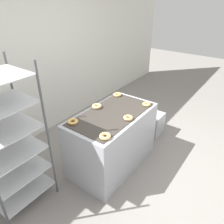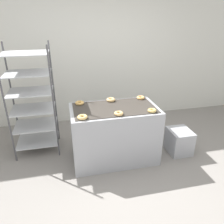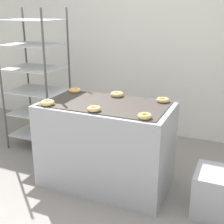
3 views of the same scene
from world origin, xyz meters
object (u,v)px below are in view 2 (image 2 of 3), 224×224
object	(u,v)px
fryer_machine	(114,134)
donut_far_left	(80,103)
donut_far_right	(141,98)
donut_near_center	(119,113)
baking_rack_cart	(32,101)
donut_near_left	(82,117)
glaze_bin	(179,141)
donut_near_right	(152,110)
donut_far_center	(111,100)

from	to	relation	value
fryer_machine	donut_far_left	size ratio (longest dim) A/B	9.65
donut_far_right	donut_near_center	bearing A→B (deg)	-134.13
baking_rack_cart	donut_near_center	distance (m)	1.38
donut_near_left	donut_far_right	xyz separation A→B (m)	(0.96, 0.51, -0.00)
glaze_bin	donut_far_left	world-z (taller)	donut_far_left
donut_near_left	donut_near_center	bearing A→B (deg)	0.99
baking_rack_cart	glaze_bin	distance (m)	2.39
donut_near_center	donut_near_right	world-z (taller)	donut_near_center
baking_rack_cart	donut_far_center	world-z (taller)	baking_rack_cart
donut_near_right	donut_far_center	distance (m)	0.69
glaze_bin	donut_near_center	xyz separation A→B (m)	(-1.06, -0.17, 0.68)
donut_near_center	donut_near_left	bearing A→B (deg)	-179.01
donut_near_center	donut_far_center	distance (m)	0.51
fryer_machine	glaze_bin	distance (m)	1.08
baking_rack_cart	donut_far_left	distance (m)	0.74
fryer_machine	donut_near_left	xyz separation A→B (m)	(-0.48, -0.26, 0.45)
glaze_bin	donut_far_center	world-z (taller)	donut_far_center
donut_near_left	donut_near_center	size ratio (longest dim) A/B	1.08
donut_near_center	glaze_bin	bearing A→B (deg)	9.24
donut_near_left	donut_near_right	world-z (taller)	donut_near_left
baking_rack_cart	donut_near_left	world-z (taller)	baking_rack_cart
donut_far_left	baking_rack_cart	bearing A→B (deg)	159.51
donut_near_center	fryer_machine	bearing A→B (deg)	89.33
donut_near_left	donut_far_center	xyz separation A→B (m)	(0.49, 0.52, 0.00)
baking_rack_cart	donut_near_right	distance (m)	1.80
glaze_bin	donut_near_right	size ratio (longest dim) A/B	3.33
fryer_machine	donut_near_left	bearing A→B (deg)	-151.80
donut_far_left	donut_far_right	distance (m)	0.95
glaze_bin	donut_near_center	world-z (taller)	donut_near_center
donut_near_right	fryer_machine	bearing A→B (deg)	151.30
donut_far_right	glaze_bin	bearing A→B (deg)	-30.12
donut_near_center	donut_far_right	xyz separation A→B (m)	(0.49, 0.50, -0.00)
donut_near_left	donut_far_center	bearing A→B (deg)	46.91
fryer_machine	donut_far_right	world-z (taller)	donut_far_right
donut_near_center	baking_rack_cart	bearing A→B (deg)	147.08
glaze_bin	donut_near_left	xyz separation A→B (m)	(-1.54, -0.18, 0.68)
fryer_machine	donut_near_center	distance (m)	0.51
glaze_bin	donut_far_right	xyz separation A→B (m)	(-0.57, 0.33, 0.67)
donut_near_center	donut_far_right	world-z (taller)	donut_near_center
fryer_machine	donut_near_left	size ratio (longest dim) A/B	9.64
donut_near_center	donut_far_left	distance (m)	0.68
glaze_bin	donut_far_left	distance (m)	1.70
glaze_bin	donut_near_right	bearing A→B (deg)	-163.23
fryer_machine	donut_far_right	size ratio (longest dim) A/B	10.11
glaze_bin	donut_near_right	world-z (taller)	donut_near_right
donut_near_right	donut_far_right	size ratio (longest dim) A/B	0.95
baking_rack_cart	donut_far_left	xyz separation A→B (m)	(0.69, -0.26, 0.00)
donut_near_right	baking_rack_cart	bearing A→B (deg)	155.05
donut_near_left	donut_near_right	distance (m)	0.94
fryer_machine	baking_rack_cart	bearing A→B (deg)	156.62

